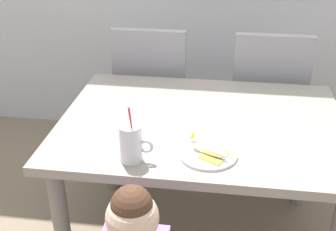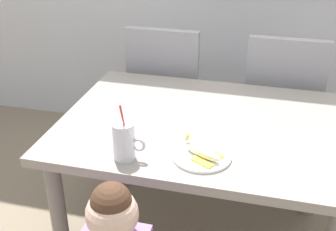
{
  "view_description": "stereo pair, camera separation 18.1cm",
  "coord_description": "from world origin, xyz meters",
  "px_view_note": "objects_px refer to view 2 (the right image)",
  "views": [
    {
      "loc": [
        0.08,
        -1.69,
        1.62
      ],
      "look_at": [
        -0.14,
        -0.09,
        0.78
      ],
      "focal_mm": 45.58,
      "sensor_mm": 36.0,
      "label": 1
    },
    {
      "loc": [
        0.26,
        -1.65,
        1.62
      ],
      "look_at": [
        -0.14,
        -0.09,
        0.78
      ],
      "focal_mm": 45.58,
      "sensor_mm": 36.0,
      "label": 2
    }
  ],
  "objects_px": {
    "dining_chair_left": "(167,91)",
    "dining_chair_right": "(281,103)",
    "milk_cup": "(124,143)",
    "snack_plate": "(202,156)",
    "dining_table": "(203,141)",
    "peeled_banana": "(203,152)"
  },
  "relations": [
    {
      "from": "dining_table",
      "to": "peeled_banana",
      "type": "distance_m",
      "value": 0.33
    },
    {
      "from": "peeled_banana",
      "to": "snack_plate",
      "type": "bearing_deg",
      "value": 113.6
    },
    {
      "from": "dining_chair_right",
      "to": "peeled_banana",
      "type": "xyz_separation_m",
      "value": [
        -0.3,
        -0.96,
        0.21
      ]
    },
    {
      "from": "milk_cup",
      "to": "snack_plate",
      "type": "bearing_deg",
      "value": 15.19
    },
    {
      "from": "peeled_banana",
      "to": "dining_chair_right",
      "type": "bearing_deg",
      "value": 72.84
    },
    {
      "from": "dining_table",
      "to": "dining_chair_left",
      "type": "xyz_separation_m",
      "value": [
        -0.34,
        0.66,
        -0.08
      ]
    },
    {
      "from": "dining_chair_left",
      "to": "snack_plate",
      "type": "xyz_separation_m",
      "value": [
        0.38,
        -0.94,
        0.18
      ]
    },
    {
      "from": "milk_cup",
      "to": "dining_chair_left",
      "type": "bearing_deg",
      "value": 95.46
    },
    {
      "from": "dining_chair_left",
      "to": "peeled_banana",
      "type": "distance_m",
      "value": 1.05
    },
    {
      "from": "dining_chair_left",
      "to": "milk_cup",
      "type": "distance_m",
      "value": 1.05
    },
    {
      "from": "dining_chair_right",
      "to": "milk_cup",
      "type": "relative_size",
      "value": 3.86
    },
    {
      "from": "snack_plate",
      "to": "milk_cup",
      "type": "bearing_deg",
      "value": -164.81
    },
    {
      "from": "dining_chair_left",
      "to": "snack_plate",
      "type": "height_order",
      "value": "dining_chair_left"
    },
    {
      "from": "peeled_banana",
      "to": "dining_table",
      "type": "bearing_deg",
      "value": 98.77
    },
    {
      "from": "milk_cup",
      "to": "dining_table",
      "type": "bearing_deg",
      "value": 56.16
    },
    {
      "from": "dining_chair_left",
      "to": "dining_chair_right",
      "type": "distance_m",
      "value": 0.68
    },
    {
      "from": "dining_table",
      "to": "peeled_banana",
      "type": "xyz_separation_m",
      "value": [
        0.05,
        -0.3,
        0.13
      ]
    },
    {
      "from": "dining_table",
      "to": "peeled_banana",
      "type": "relative_size",
      "value": 7.5
    },
    {
      "from": "milk_cup",
      "to": "peeled_banana",
      "type": "height_order",
      "value": "milk_cup"
    },
    {
      "from": "dining_table",
      "to": "snack_plate",
      "type": "height_order",
      "value": "snack_plate"
    },
    {
      "from": "milk_cup",
      "to": "peeled_banana",
      "type": "distance_m",
      "value": 0.3
    },
    {
      "from": "dining_chair_left",
      "to": "peeled_banana",
      "type": "xyz_separation_m",
      "value": [
        0.39,
        -0.96,
        0.21
      ]
    }
  ]
}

